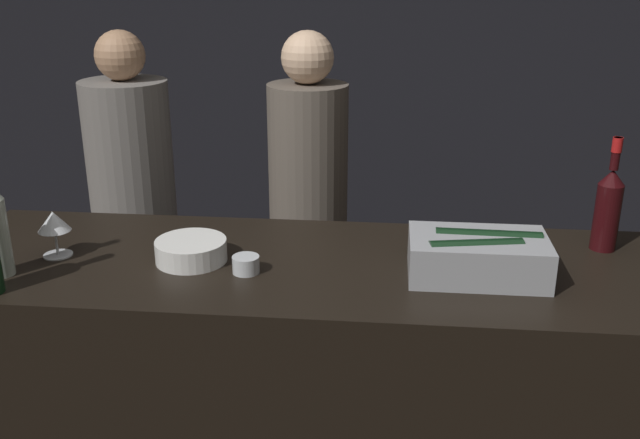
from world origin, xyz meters
name	(u,v)px	position (x,y,z in m)	size (l,w,h in m)	color
wall_back_chalkboard	(359,53)	(0.00, 2.68, 1.40)	(6.40, 0.06, 2.80)	black
bar_counter	(319,421)	(0.00, 0.35, 0.55)	(2.25, 0.69, 1.10)	black
ice_bin_with_bottles	(479,255)	(0.45, 0.30, 1.16)	(0.38, 0.23, 0.12)	#9EA0A5
bowl_white	(191,250)	(-0.37, 0.32, 1.13)	(0.21, 0.21, 0.06)	white
wine_glass	(54,223)	(-0.78, 0.32, 1.20)	(0.09, 0.09, 0.14)	silver
candle_votive	(246,264)	(-0.20, 0.26, 1.12)	(0.08, 0.08, 0.05)	silver
red_wine_bottle_tall	(608,206)	(0.85, 0.53, 1.24)	(0.08, 0.08, 0.35)	black
person_in_hoodie	(134,199)	(-0.94, 1.38, 0.91)	(0.37, 0.37, 1.65)	black
person_blond_tee	(308,207)	(-0.14, 1.29, 0.93)	(0.33, 0.33, 1.66)	black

